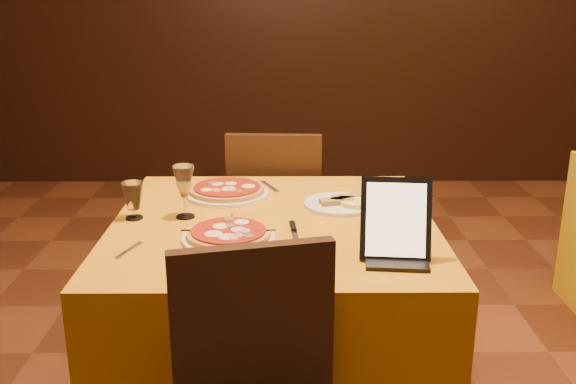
{
  "coord_description": "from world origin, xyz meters",
  "views": [
    {
      "loc": [
        -0.4,
        -1.58,
        1.51
      ],
      "look_at": [
        -0.39,
        0.47,
        0.86
      ],
      "focal_mm": 40.0,
      "sensor_mm": 36.0,
      "label": 1
    }
  ],
  "objects_px": {
    "chair_main_far": "(277,218)",
    "pizza_near": "(229,236)",
    "pizza_far": "(227,191)",
    "water_glass": "(133,201)",
    "wine_glass": "(184,191)",
    "main_table": "(274,318)",
    "tablet": "(396,219)"
  },
  "relations": [
    {
      "from": "pizza_near",
      "to": "wine_glass",
      "type": "bearing_deg",
      "value": 128.08
    },
    {
      "from": "pizza_near",
      "to": "water_glass",
      "type": "height_order",
      "value": "water_glass"
    },
    {
      "from": "chair_main_far",
      "to": "tablet",
      "type": "xyz_separation_m",
      "value": [
        0.36,
        -1.15,
        0.41
      ]
    },
    {
      "from": "main_table",
      "to": "pizza_far",
      "type": "relative_size",
      "value": 3.43
    },
    {
      "from": "main_table",
      "to": "tablet",
      "type": "height_order",
      "value": "tablet"
    },
    {
      "from": "pizza_far",
      "to": "tablet",
      "type": "bearing_deg",
      "value": -47.84
    },
    {
      "from": "pizza_far",
      "to": "tablet",
      "type": "distance_m",
      "value": 0.82
    },
    {
      "from": "chair_main_far",
      "to": "pizza_near",
      "type": "height_order",
      "value": "chair_main_far"
    },
    {
      "from": "pizza_far",
      "to": "pizza_near",
      "type": "bearing_deg",
      "value": -84.58
    },
    {
      "from": "pizza_near",
      "to": "wine_glass",
      "type": "distance_m",
      "value": 0.28
    },
    {
      "from": "water_glass",
      "to": "pizza_far",
      "type": "bearing_deg",
      "value": 41.41
    },
    {
      "from": "chair_main_far",
      "to": "water_glass",
      "type": "bearing_deg",
      "value": 62.16
    },
    {
      "from": "chair_main_far",
      "to": "pizza_far",
      "type": "relative_size",
      "value": 2.84
    },
    {
      "from": "chair_main_far",
      "to": "wine_glass",
      "type": "relative_size",
      "value": 4.79
    },
    {
      "from": "main_table",
      "to": "wine_glass",
      "type": "xyz_separation_m",
      "value": [
        -0.31,
        0.04,
        0.47
      ]
    },
    {
      "from": "pizza_far",
      "to": "water_glass",
      "type": "bearing_deg",
      "value": -138.59
    },
    {
      "from": "main_table",
      "to": "water_glass",
      "type": "bearing_deg",
      "value": 177.03
    },
    {
      "from": "main_table",
      "to": "wine_glass",
      "type": "relative_size",
      "value": 5.79
    },
    {
      "from": "chair_main_far",
      "to": "water_glass",
      "type": "relative_size",
      "value": 7.0
    },
    {
      "from": "main_table",
      "to": "chair_main_far",
      "type": "bearing_deg",
      "value": 90.0
    },
    {
      "from": "pizza_near",
      "to": "chair_main_far",
      "type": "bearing_deg",
      "value": 82.23
    },
    {
      "from": "wine_glass",
      "to": "water_glass",
      "type": "bearing_deg",
      "value": -176.41
    },
    {
      "from": "chair_main_far",
      "to": "wine_glass",
      "type": "height_order",
      "value": "wine_glass"
    },
    {
      "from": "main_table",
      "to": "pizza_far",
      "type": "bearing_deg",
      "value": 122.35
    },
    {
      "from": "main_table",
      "to": "pizza_far",
      "type": "distance_m",
      "value": 0.52
    },
    {
      "from": "water_glass",
      "to": "pizza_near",
      "type": "bearing_deg",
      "value": -30.58
    },
    {
      "from": "pizza_near",
      "to": "pizza_far",
      "type": "height_order",
      "value": "same"
    },
    {
      "from": "main_table",
      "to": "pizza_near",
      "type": "bearing_deg",
      "value": -127.96
    },
    {
      "from": "pizza_far",
      "to": "chair_main_far",
      "type": "bearing_deg",
      "value": 71.59
    },
    {
      "from": "pizza_far",
      "to": "water_glass",
      "type": "height_order",
      "value": "water_glass"
    },
    {
      "from": "chair_main_far",
      "to": "pizza_near",
      "type": "distance_m",
      "value": 1.07
    },
    {
      "from": "pizza_near",
      "to": "pizza_far",
      "type": "bearing_deg",
      "value": 95.42
    }
  ]
}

